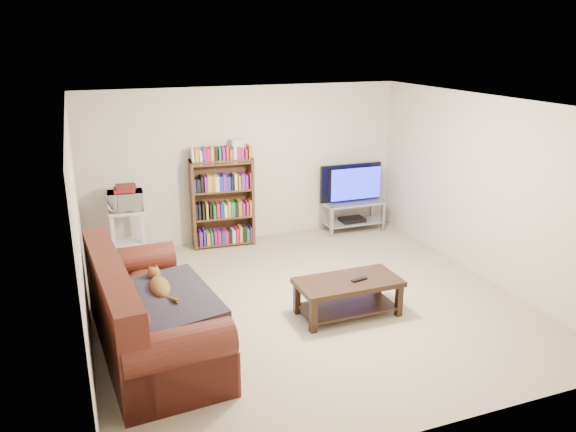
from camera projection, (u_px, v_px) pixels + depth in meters
name	position (u px, v px, depth m)	size (l,w,h in m)	color
floor	(307.00, 302.00, 6.84)	(5.00, 5.00, 0.00)	tan
ceiling	(310.00, 103.00, 6.11)	(5.00, 5.00, 0.00)	white
wall_back	(246.00, 165.00, 8.70)	(5.00, 5.00, 0.00)	silver
wall_front	(435.00, 298.00, 4.25)	(5.00, 5.00, 0.00)	silver
wall_left	(79.00, 234.00, 5.64)	(5.00, 5.00, 0.00)	silver
wall_right	(485.00, 189.00, 7.32)	(5.00, 5.00, 0.00)	silver
sofa	(144.00, 319.00, 5.72)	(1.20, 2.44, 1.01)	#531F15
blanket	(165.00, 301.00, 5.58)	(0.92, 1.18, 0.10)	#29252F
cat	(160.00, 287.00, 5.75)	(0.26, 0.65, 0.19)	brown
coffee_table	(348.00, 291.00, 6.46)	(1.20, 0.61, 0.44)	black
remote	(359.00, 280.00, 6.41)	(0.20, 0.05, 0.02)	black
tv_stand	(353.00, 211.00, 9.29)	(1.00, 0.46, 0.50)	#999EA3
television	(354.00, 184.00, 9.14)	(1.07, 0.14, 0.62)	black
dvd_player	(352.00, 220.00, 9.33)	(0.40, 0.28, 0.06)	black
bookshelf	(222.00, 202.00, 8.53)	(0.96, 0.36, 1.36)	#4D301A
shelf_clutter	(227.00, 152.00, 8.33)	(0.70, 0.23, 0.28)	silver
microwave_stand	(128.00, 229.00, 7.94)	(0.51, 0.38, 0.78)	silver
microwave	(125.00, 201.00, 7.81)	(0.48, 0.33, 0.27)	silver
game_boxes	(124.00, 190.00, 7.77)	(0.28, 0.25, 0.05)	maroon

